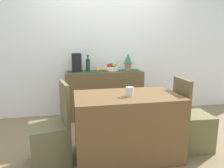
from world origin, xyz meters
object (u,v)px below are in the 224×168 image
(coffee_maker, at_px, (77,63))
(chair_by_corner, at_px, (192,128))
(coffee_cup, at_px, (130,92))
(chair_near_window, at_px, (51,140))
(dining_table, at_px, (126,125))
(sideboard_console, at_px, (104,94))
(fruit_bowl, at_px, (112,69))
(potted_plant, at_px, (128,61))
(wine_bottle, at_px, (88,65))

(coffee_maker, height_order, chair_by_corner, coffee_maker)
(coffee_cup, bearing_deg, chair_near_window, 175.15)
(coffee_maker, distance_m, coffee_cup, 1.54)
(dining_table, xyz_separation_m, coffee_cup, (0.01, -0.07, 0.42))
(chair_near_window, xyz_separation_m, chair_by_corner, (1.70, -0.00, 0.00))
(coffee_maker, relative_size, dining_table, 0.27)
(sideboard_console, height_order, fruit_bowl, fruit_bowl)
(coffee_maker, xyz_separation_m, potted_plant, (0.91, -0.00, 0.02))
(sideboard_console, xyz_separation_m, coffee_maker, (-0.47, 0.00, 0.57))
(chair_by_corner, bearing_deg, chair_near_window, 179.91)
(coffee_maker, bearing_deg, wine_bottle, 0.00)
(sideboard_console, bearing_deg, wine_bottle, 180.00)
(chair_by_corner, bearing_deg, dining_table, -179.95)
(coffee_maker, xyz_separation_m, chair_by_corner, (1.36, -1.36, -0.72))
(fruit_bowl, relative_size, potted_plant, 0.72)
(fruit_bowl, relative_size, wine_bottle, 0.77)
(dining_table, bearing_deg, sideboard_console, 91.64)
(coffee_cup, distance_m, chair_by_corner, 0.99)
(fruit_bowl, distance_m, chair_by_corner, 1.66)
(sideboard_console, bearing_deg, fruit_bowl, 0.00)
(fruit_bowl, xyz_separation_m, wine_bottle, (-0.42, 0.00, 0.07))
(potted_plant, bearing_deg, fruit_bowl, 180.00)
(sideboard_console, bearing_deg, chair_by_corner, -56.80)
(coffee_maker, distance_m, chair_near_window, 1.57)
(fruit_bowl, relative_size, dining_table, 0.19)
(fruit_bowl, bearing_deg, coffee_cup, -93.74)
(potted_plant, bearing_deg, chair_near_window, -132.50)
(dining_table, relative_size, chair_near_window, 1.30)
(potted_plant, bearing_deg, chair_by_corner, -71.37)
(fruit_bowl, xyz_separation_m, coffee_cup, (-0.09, -1.43, -0.08))
(chair_near_window, distance_m, chair_by_corner, 1.70)
(potted_plant, height_order, chair_by_corner, potted_plant)
(wine_bottle, distance_m, coffee_cup, 1.48)
(wine_bottle, height_order, dining_table, wine_bottle)
(sideboard_console, xyz_separation_m, coffee_cup, (0.05, -1.43, 0.38))
(coffee_maker, xyz_separation_m, coffee_cup, (0.52, -1.43, -0.20))
(fruit_bowl, bearing_deg, chair_by_corner, -61.22)
(sideboard_console, distance_m, fruit_bowl, 0.48)
(sideboard_console, distance_m, chair_by_corner, 1.63)
(chair_near_window, bearing_deg, dining_table, -0.23)
(potted_plant, distance_m, dining_table, 1.55)
(fruit_bowl, bearing_deg, potted_plant, -0.00)
(dining_table, bearing_deg, coffee_cup, -81.45)
(potted_plant, xyz_separation_m, chair_near_window, (-1.24, -1.36, -0.74))
(sideboard_console, xyz_separation_m, potted_plant, (0.43, -0.00, 0.59))
(coffee_maker, height_order, potted_plant, coffee_maker)
(dining_table, distance_m, chair_by_corner, 0.86)
(chair_by_corner, bearing_deg, coffee_cup, -175.20)
(dining_table, bearing_deg, fruit_bowl, 85.63)
(potted_plant, bearing_deg, dining_table, -106.09)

